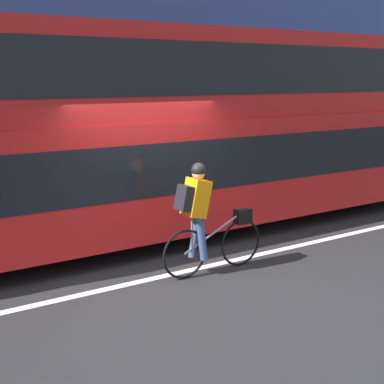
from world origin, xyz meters
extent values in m
plane|color=#232326|center=(0.00, 0.00, 0.00)|extent=(80.00, 80.00, 0.00)
cube|color=silver|center=(0.00, -0.16, 0.00)|extent=(50.00, 0.14, 0.01)
cube|color=gray|center=(0.00, 5.41, 0.06)|extent=(60.00, 1.87, 0.12)
cube|color=#33478C|center=(0.00, 6.50, 4.20)|extent=(60.00, 0.30, 8.40)
cylinder|color=black|center=(4.95, 1.77, 0.48)|extent=(0.96, 0.30, 0.96)
cube|color=#B21919|center=(1.32, 1.77, 1.23)|extent=(11.72, 2.57, 1.89)
cube|color=black|center=(1.32, 1.77, 1.46)|extent=(11.25, 2.59, 0.83)
cube|color=#B21919|center=(1.32, 1.77, 2.92)|extent=(11.72, 2.47, 1.49)
cube|color=black|center=(1.32, 1.77, 3.00)|extent=(11.25, 2.49, 0.83)
torus|color=black|center=(1.15, -0.39, 0.37)|extent=(0.74, 0.04, 0.74)
torus|color=black|center=(0.14, -0.39, 0.37)|extent=(0.74, 0.04, 0.74)
cylinder|color=slate|center=(0.65, -0.39, 0.60)|extent=(1.03, 0.03, 0.50)
cylinder|color=slate|center=(0.26, -0.39, 0.64)|extent=(0.03, 0.03, 0.54)
cube|color=black|center=(1.18, -0.39, 0.79)|extent=(0.26, 0.16, 0.22)
cube|color=orange|center=(0.33, -0.39, 1.18)|extent=(0.37, 0.32, 0.58)
cube|color=black|center=(0.13, -0.39, 1.20)|extent=(0.21, 0.26, 0.38)
cylinder|color=#384C7A|center=(0.37, -0.30, 0.58)|extent=(0.22, 0.11, 0.66)
cylinder|color=#384C7A|center=(0.37, -0.48, 0.58)|extent=(0.20, 0.11, 0.66)
sphere|color=tan|center=(0.37, -0.39, 1.54)|extent=(0.19, 0.19, 0.19)
sphere|color=black|center=(0.37, -0.39, 1.58)|extent=(0.21, 0.21, 0.21)
cylinder|color=#59595B|center=(4.46, 5.32, 1.24)|extent=(0.07, 0.07, 2.25)
cube|color=#1959B2|center=(4.46, 5.28, 2.14)|extent=(0.36, 0.02, 0.36)
camera|label=1|loc=(-3.73, -6.63, 2.88)|focal=50.00mm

